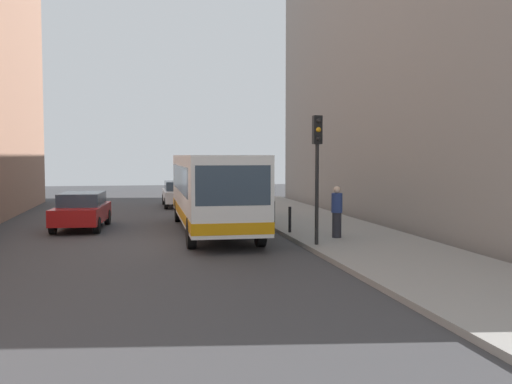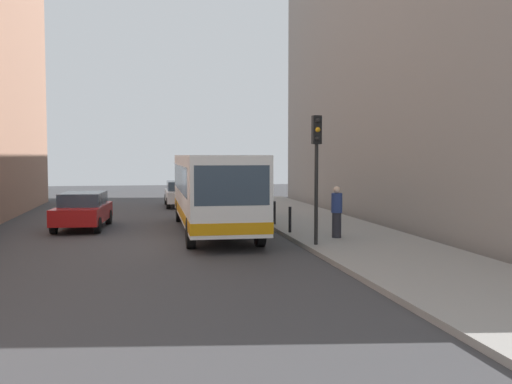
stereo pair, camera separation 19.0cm
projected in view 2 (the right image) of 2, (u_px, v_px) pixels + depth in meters
ground_plane at (200, 244)px, 19.85m from camera, size 80.00×80.00×0.00m
sidewalk at (351, 237)px, 20.84m from camera, size 4.40×40.00×0.15m
building_right at (455, 52)px, 25.43m from camera, size 7.00×32.00×14.97m
bus at (213, 188)px, 22.86m from camera, size 2.62×11.04×3.00m
car_beside_bus at (83, 210)px, 23.86m from camera, size 2.14×4.53×1.48m
car_behind_bus at (181, 193)px, 34.33m from camera, size 1.86×4.40×1.48m
traffic_light at (317, 155)px, 18.51m from camera, size 0.28×0.33×4.10m
bollard_near at (290, 220)px, 21.61m from camera, size 0.11×0.11×0.95m
bollard_mid at (274, 213)px, 24.20m from camera, size 0.11×0.11×0.95m
bollard_far at (262, 207)px, 26.80m from camera, size 0.11×0.11×0.95m
pedestrian_near_signal at (337, 212)px, 20.21m from camera, size 0.38×0.38×1.78m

